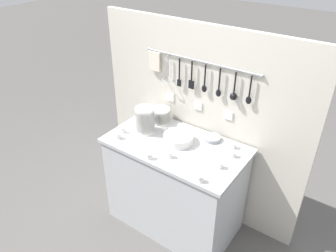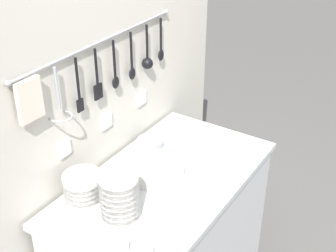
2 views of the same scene
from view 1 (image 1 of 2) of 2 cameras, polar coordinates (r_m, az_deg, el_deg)
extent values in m
plane|color=#514F4C|center=(3.17, 1.16, -16.02)|extent=(20.00, 20.00, 0.00)
cube|color=#B7BABC|center=(2.61, 1.36, -3.44)|extent=(1.12, 0.62, 0.03)
cube|color=#B7BABC|center=(2.88, 1.25, -10.45)|extent=(1.08, 0.60, 0.83)
cube|color=beige|center=(2.85, 5.32, 0.27)|extent=(1.92, 0.04, 1.74)
cylinder|color=#93969E|center=(2.57, 5.59, 11.19)|extent=(1.00, 0.01, 0.01)
sphere|color=#93969E|center=(2.83, -3.36, 13.26)|extent=(0.02, 0.02, 0.02)
sphere|color=#93969E|center=(2.38, 16.10, 8.37)|extent=(0.02, 0.02, 0.02)
cube|color=beige|center=(2.81, -2.37, 11.20)|extent=(0.11, 0.02, 0.16)
cylinder|color=#93969E|center=(2.79, -2.26, 12.90)|extent=(0.01, 0.01, 0.02)
cylinder|color=#93969E|center=(2.74, -0.02, 10.49)|extent=(0.01, 0.01, 0.17)
torus|color=#93969E|center=(2.79, -0.02, 8.07)|extent=(0.10, 0.10, 0.01)
cylinder|color=#93969E|center=(2.72, 0.13, 12.36)|extent=(0.01, 0.01, 0.02)
cylinder|color=black|center=(2.68, 2.00, 9.82)|extent=(0.01, 0.01, 0.19)
cube|color=black|center=(2.73, 1.95, 7.51)|extent=(0.04, 0.01, 0.06)
cylinder|color=#93969E|center=(2.66, 2.18, 11.88)|extent=(0.01, 0.01, 0.02)
cylinder|color=black|center=(2.62, 4.16, 9.45)|extent=(0.01, 0.01, 0.17)
cube|color=black|center=(2.66, 4.07, 7.20)|extent=(0.05, 0.01, 0.07)
cylinder|color=#93969E|center=(2.60, 4.38, 11.35)|extent=(0.01, 0.01, 0.02)
cylinder|color=black|center=(2.57, 6.46, 8.75)|extent=(0.01, 0.01, 0.17)
ellipsoid|color=black|center=(2.61, 6.32, 6.48)|extent=(0.04, 0.02, 0.06)
cylinder|color=#93969E|center=(2.54, 6.73, 10.76)|extent=(0.01, 0.01, 0.02)
cylinder|color=black|center=(2.51, 8.97, 8.01)|extent=(0.01, 0.01, 0.18)
ellipsoid|color=black|center=(2.56, 8.76, 5.68)|extent=(0.04, 0.02, 0.06)
cylinder|color=#93969E|center=(2.49, 9.28, 10.10)|extent=(0.01, 0.01, 0.02)
cylinder|color=black|center=(2.46, 11.58, 7.29)|extent=(0.01, 0.01, 0.18)
sphere|color=black|center=(2.51, 11.32, 5.06)|extent=(0.06, 0.06, 0.06)
cylinder|color=#93969E|center=(2.44, 11.94, 9.39)|extent=(0.01, 0.01, 0.02)
cylinder|color=black|center=(2.42, 14.16, 6.64)|extent=(0.01, 0.01, 0.17)
ellipsoid|color=black|center=(2.47, 13.84, 4.36)|extent=(0.04, 0.02, 0.06)
cylinder|color=#93969E|center=(2.40, 14.55, 8.66)|extent=(0.01, 0.01, 0.02)
cube|color=white|center=(2.87, 0.44, 5.08)|extent=(0.07, 0.01, 0.07)
cube|color=white|center=(2.73, 5.26, 3.53)|extent=(0.07, 0.01, 0.07)
cube|color=white|center=(2.62, 10.51, 1.82)|extent=(0.07, 0.01, 0.07)
cylinder|color=silver|center=(2.75, -3.95, -0.53)|extent=(0.16, 0.16, 0.05)
cylinder|color=silver|center=(2.74, -3.97, -0.08)|extent=(0.16, 0.16, 0.05)
cylinder|color=silver|center=(2.73, -3.99, 0.37)|extent=(0.16, 0.16, 0.05)
cylinder|color=silver|center=(2.72, -4.00, 0.82)|extent=(0.16, 0.16, 0.05)
cylinder|color=silver|center=(2.70, -4.02, 1.28)|extent=(0.16, 0.16, 0.05)
cylinder|color=silver|center=(2.69, -4.04, 1.75)|extent=(0.16, 0.16, 0.05)
cylinder|color=silver|center=(2.68, -4.06, 2.22)|extent=(0.16, 0.16, 0.05)
cylinder|color=silver|center=(2.67, -4.08, 2.69)|extent=(0.16, 0.16, 0.05)
cylinder|color=silver|center=(2.89, -1.33, 1.11)|extent=(0.17, 0.17, 0.04)
cylinder|color=silver|center=(2.88, -1.33, 1.49)|extent=(0.17, 0.17, 0.04)
cylinder|color=silver|center=(2.87, -1.34, 1.88)|extent=(0.17, 0.17, 0.04)
cylinder|color=silver|center=(2.85, -1.34, 2.27)|extent=(0.17, 0.17, 0.04)
cylinder|color=silver|center=(2.84, -1.35, 2.66)|extent=(0.17, 0.17, 0.04)
cylinder|color=silver|center=(2.62, 1.91, -2.72)|extent=(0.24, 0.24, 0.01)
cylinder|color=silver|center=(2.62, 1.91, -2.52)|extent=(0.24, 0.24, 0.01)
cylinder|color=silver|center=(2.61, 1.92, -2.31)|extent=(0.24, 0.24, 0.01)
cylinder|color=silver|center=(2.61, 1.92, -2.11)|extent=(0.24, 0.24, 0.01)
cylinder|color=silver|center=(2.60, 1.93, -1.90)|extent=(0.24, 0.24, 0.01)
cylinder|color=silver|center=(2.59, 1.93, -1.69)|extent=(0.24, 0.24, 0.01)
cylinder|color=#93969E|center=(2.67, 7.69, -2.12)|extent=(0.14, 0.14, 0.03)
cylinder|color=silver|center=(2.69, -8.66, -1.70)|extent=(0.04, 0.04, 0.05)
cylinder|color=silver|center=(2.50, 11.26, -4.82)|extent=(0.04, 0.04, 0.05)
cylinder|color=silver|center=(2.44, -3.23, -5.25)|extent=(0.04, 0.04, 0.05)
cylinder|color=silver|center=(2.45, 0.31, -5.02)|extent=(0.04, 0.04, 0.05)
cylinder|color=silver|center=(2.25, 5.68, -9.12)|extent=(0.04, 0.04, 0.05)
cylinder|color=silver|center=(2.60, 11.31, -3.32)|extent=(0.04, 0.04, 0.05)
cylinder|color=silver|center=(2.38, 9.07, -6.73)|extent=(0.04, 0.04, 0.05)
cylinder|color=silver|center=(2.77, 2.11, -0.21)|extent=(0.04, 0.04, 0.05)
cylinder|color=silver|center=(2.73, -0.55, -0.75)|extent=(0.04, 0.04, 0.05)
cylinder|color=silver|center=(2.76, -7.86, -0.66)|extent=(0.04, 0.04, 0.05)
camera|label=2|loc=(2.76, -39.59, 20.75)|focal=50.00mm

